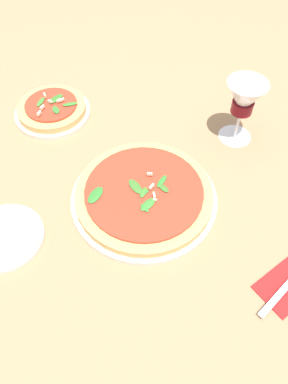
{
  "coord_description": "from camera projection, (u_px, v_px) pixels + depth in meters",
  "views": [
    {
      "loc": [
        -0.35,
        -0.36,
        0.67
      ],
      "look_at": [
        0.01,
        -0.03,
        0.03
      ],
      "focal_mm": 35.0,
      "sensor_mm": 36.0,
      "label": 1
    }
  ],
  "objects": [
    {
      "name": "ground_plane",
      "position": [
        133.0,
        195.0,
        0.84
      ],
      "size": [
        6.0,
        6.0,
        0.0
      ],
      "primitive_type": "plane",
      "color": "#9E7A56"
    },
    {
      "name": "side_plate_white",
      "position": [
        4.0,
        237.0,
        0.76
      ],
      "size": [
        0.16,
        0.16,
        0.02
      ],
      "color": "silver",
      "rests_on": "ground_plane"
    },
    {
      "name": "wine_glass",
      "position": [
        244.0,
        101.0,
        0.86
      ],
      "size": [
        0.09,
        0.09,
        0.16
      ],
      "color": "white",
      "rests_on": "ground_plane"
    },
    {
      "name": "pizza_arugula_main",
      "position": [
        144.0,
        196.0,
        0.82
      ],
      "size": [
        0.32,
        0.32,
        0.05
      ],
      "color": "silver",
      "rests_on": "ground_plane"
    },
    {
      "name": "napkin",
      "position": [
        288.0,
        284.0,
        0.71
      ],
      "size": [
        0.13,
        0.1,
        0.01
      ],
      "rotation": [
        0.0,
        0.0,
        -0.18
      ],
      "color": "#B21E1E",
      "rests_on": "ground_plane"
    },
    {
      "name": "pizza_personal_side",
      "position": [
        52.0,
        110.0,
        0.99
      ],
      "size": [
        0.2,
        0.2,
        0.05
      ],
      "color": "silver",
      "rests_on": "ground_plane"
    }
  ]
}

